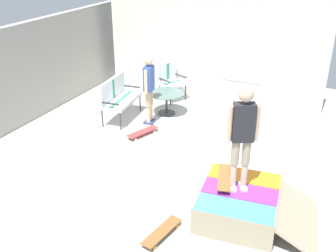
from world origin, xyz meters
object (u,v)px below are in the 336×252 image
patio_chair_near_house (170,78)px  skateboard_on_ramp (224,178)px  skateboard_by_bench (143,132)px  person_skater (243,132)px  person_watching (149,85)px  patio_bench (117,95)px  patio_table (167,99)px  skateboard_spare (162,232)px  skate_ramp (241,203)px

patio_chair_near_house → skateboard_on_ramp: size_ratio=1.24×
patio_chair_near_house → skateboard_by_bench: 2.40m
person_skater → skateboard_by_bench: size_ratio=2.09×
person_watching → person_skater: bearing=-130.8°
skateboard_on_ramp → patio_chair_near_house: bearing=35.2°
person_skater → skateboard_on_ramp: person_skater is taller
patio_bench → skateboard_by_bench: size_ratio=1.59×
patio_table → person_skater: bearing=-138.9°
patio_bench → patio_chair_near_house: size_ratio=1.27×
person_skater → skateboard_spare: 1.93m
skateboard_on_ramp → skateboard_by_bench: bearing=55.0°
patio_chair_near_house → skateboard_by_bench: (-2.31, -0.39, -0.53)m
patio_table → skateboard_by_bench: patio_table is taller
person_watching → patio_bench: bearing=96.6°
patio_table → skateboard_spare: patio_table is taller
skate_ramp → patio_table: size_ratio=2.19×
patio_chair_near_house → person_skater: size_ratio=0.60×
skate_ramp → skateboard_on_ramp: 0.48m
skate_ramp → skateboard_on_ramp: size_ratio=2.39×
patio_table → patio_bench: bearing=127.4°
patio_bench → skateboard_spare: patio_bench is taller
patio_table → skateboard_by_bench: (-1.34, -0.03, -0.32)m
patio_bench → patio_table: (0.75, -0.98, -0.21)m
person_watching → skateboard_spare: (-3.51, -2.03, -0.89)m
skate_ramp → skateboard_by_bench: skate_ramp is taller
patio_table → person_skater: person_skater is taller
patio_chair_near_house → skateboard_on_ramp: 4.93m
patio_chair_near_house → person_watching: size_ratio=0.61×
patio_table → person_skater: (-3.13, -2.73, 1.07)m
person_watching → skateboard_on_ramp: size_ratio=2.03×
skateboard_by_bench → skateboard_on_ramp: 3.03m
skateboard_on_ramp → person_skater: bearing=-107.0°
patio_chair_near_house → person_skater: bearing=-143.0°
patio_chair_near_house → skateboard_on_ramp: bearing=-144.8°
patio_bench → skateboard_on_ramp: size_ratio=1.58×
patio_chair_near_house → skateboard_by_bench: patio_chair_near_house is taller
patio_table → person_skater: 4.29m
person_skater → patio_bench: bearing=57.3°
patio_bench → skateboard_by_bench: (-0.59, -1.01, -0.53)m
person_watching → skateboard_by_bench: (-0.69, -0.18, -0.89)m
skateboard_spare → skateboard_on_ramp: (1.11, -0.60, 0.48)m
patio_chair_near_house → patio_table: (-0.97, -0.36, -0.21)m
skate_ramp → patio_chair_near_house: bearing=37.4°
person_skater → skateboard_by_bench: bearing=56.4°
person_skater → person_watching: bearing=49.2°
person_watching → skateboard_spare: 4.15m
patio_chair_near_house → patio_table: bearing=-159.8°
skate_ramp → skateboard_spare: size_ratio=2.39×
skate_ramp → person_skater: size_ratio=1.15×
skate_ramp → patio_bench: size_ratio=1.52×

